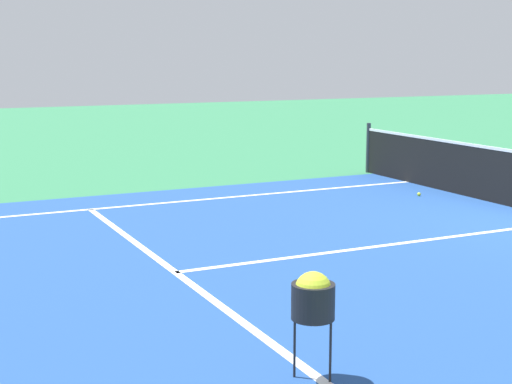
# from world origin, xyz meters

# --- Properties ---
(line_sideline_left) EXTENTS (0.10, 11.89, 0.01)m
(line_sideline_left) POSITION_xyz_m (-4.11, -5.95, 0.00)
(line_sideline_left) COLOR white
(line_sideline_left) RESTS_ON ground_plane
(line_service_near) EXTENTS (8.22, 0.10, 0.01)m
(line_service_near) POSITION_xyz_m (0.00, -6.40, 0.00)
(line_service_near) COLOR white
(line_service_near) RESTS_ON ground_plane
(line_center_service) EXTENTS (0.10, 6.40, 0.01)m
(line_center_service) POSITION_xyz_m (0.00, -3.20, 0.00)
(line_center_service) COLOR white
(line_center_service) RESTS_ON ground_plane
(ball_hopper) EXTENTS (0.34, 0.34, 0.87)m
(ball_hopper) POSITION_xyz_m (3.29, -6.46, 0.68)
(ball_hopper) COLOR black
(ball_hopper) RESTS_ON ground_plane
(tennis_ball_near_net) EXTENTS (0.07, 0.07, 0.07)m
(tennis_ball_near_net) POSITION_xyz_m (-2.75, -0.76, 0.03)
(tennis_ball_near_net) COLOR #CCE033
(tennis_ball_near_net) RESTS_ON ground_plane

